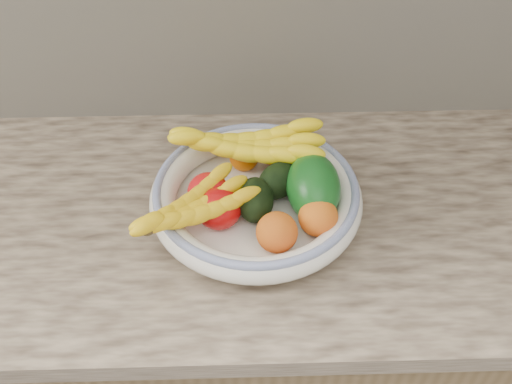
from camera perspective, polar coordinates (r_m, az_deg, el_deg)
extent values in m
cube|color=brown|center=(1.47, -0.02, -14.36)|extent=(2.40, 0.62, 0.86)
cube|color=tan|center=(1.11, -0.03, -2.23)|extent=(2.44, 0.66, 0.04)
cube|color=beige|center=(1.20, -0.46, 17.78)|extent=(2.40, 0.02, 0.50)
cylinder|color=white|center=(1.07, 0.00, -1.98)|extent=(0.13, 0.13, 0.02)
cylinder|color=white|center=(1.06, 0.00, -1.46)|extent=(0.32, 0.32, 0.01)
torus|color=white|center=(1.05, 0.00, -0.47)|extent=(0.39, 0.39, 0.05)
torus|color=#334892|center=(1.03, 0.00, 0.40)|extent=(0.37, 0.37, 0.02)
ellipsoid|color=orange|center=(1.12, -1.21, 3.48)|extent=(0.07, 0.07, 0.05)
ellipsoid|color=#E65104|center=(1.13, 1.70, 3.80)|extent=(0.05, 0.05, 0.04)
ellipsoid|color=red|center=(1.04, -4.80, 0.02)|extent=(0.09, 0.09, 0.07)
ellipsoid|color=#B50A0B|center=(1.01, -3.74, -1.65)|extent=(0.08, 0.08, 0.07)
ellipsoid|color=black|center=(1.02, -0.09, -0.78)|extent=(0.07, 0.10, 0.07)
ellipsoid|color=black|center=(1.06, 2.35, 1.23)|extent=(0.11, 0.11, 0.07)
ellipsoid|color=#0D4913|center=(1.03, 5.73, 0.51)|extent=(0.13, 0.15, 0.13)
ellipsoid|color=orange|center=(0.96, 2.11, -4.05)|extent=(0.09, 0.09, 0.07)
ellipsoid|color=orange|center=(0.99, 6.24, -2.51)|extent=(0.09, 0.09, 0.07)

